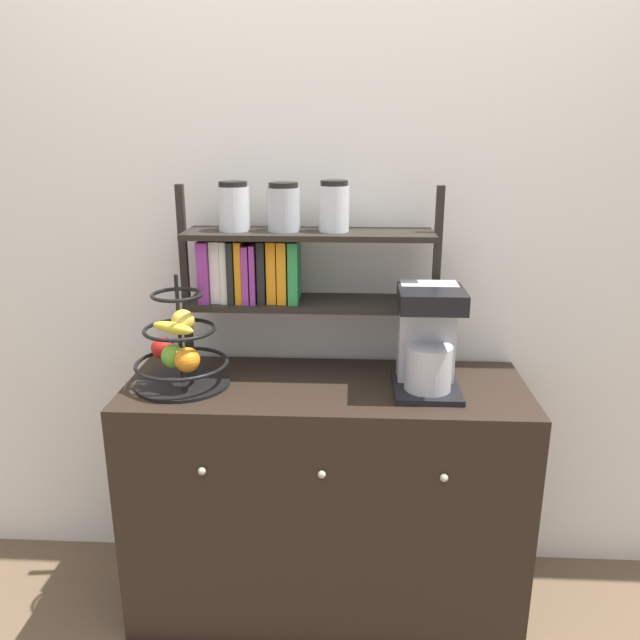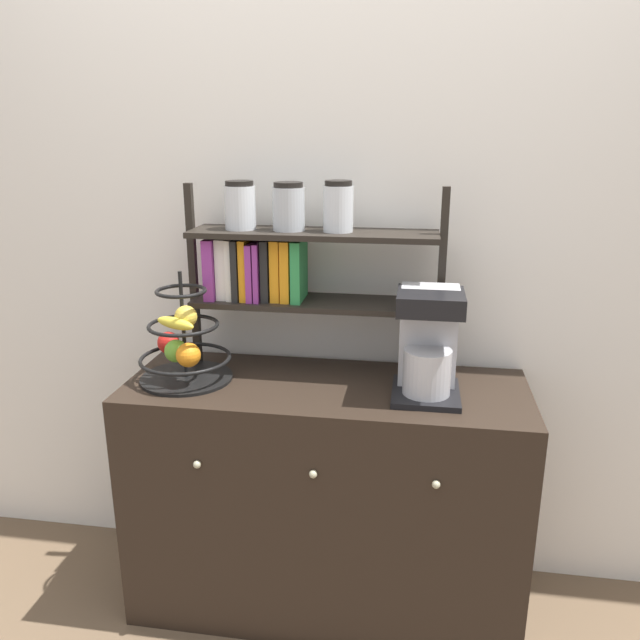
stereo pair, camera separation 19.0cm
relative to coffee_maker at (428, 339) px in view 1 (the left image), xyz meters
name	(u,v)px [view 1 (the left image)]	position (x,y,z in m)	size (l,w,h in m)	color
wall_back	(330,217)	(-0.31, 0.29, 0.33)	(7.00, 0.05, 2.60)	silver
sideboard	(325,496)	(-0.31, 0.01, -0.57)	(1.27, 0.49, 0.81)	black
coffee_maker	(428,339)	(0.00, 0.00, 0.00)	(0.20, 0.23, 0.33)	black
fruit_stand	(179,351)	(-0.76, -0.02, -0.05)	(0.29, 0.29, 0.36)	black
shelf_hutch	(278,256)	(-0.47, 0.14, 0.22)	(0.83, 0.20, 0.62)	black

